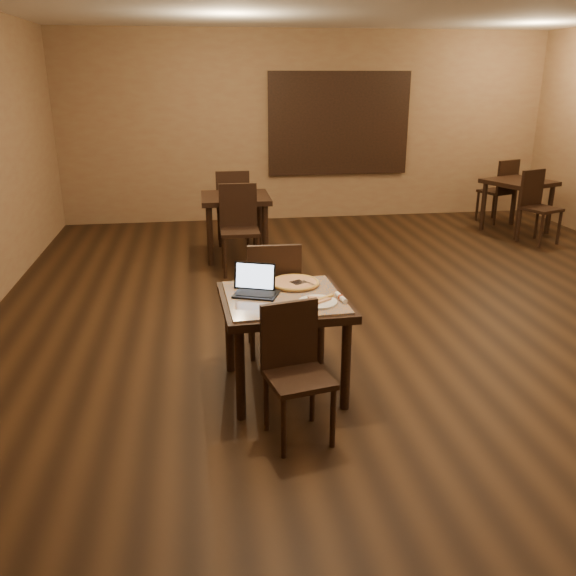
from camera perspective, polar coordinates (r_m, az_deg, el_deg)
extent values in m
plane|color=black|center=(5.89, 10.42, -4.10)|extent=(10.00, 10.00, 0.00)
cube|color=olive|center=(10.30, 1.93, 14.81)|extent=(8.00, 0.02, 3.00)
cube|color=#245F84|center=(10.37, 4.78, 15.07)|extent=(2.20, 0.04, 1.50)
cube|color=black|center=(10.34, 4.81, 15.05)|extent=(2.34, 0.02, 1.64)
cylinder|color=black|center=(4.28, -4.50, -7.98)|extent=(0.07, 0.07, 0.71)
cylinder|color=black|center=(4.96, -5.51, -4.00)|extent=(0.07, 0.07, 0.71)
cylinder|color=black|center=(4.41, 5.43, -7.11)|extent=(0.07, 0.07, 0.71)
cylinder|color=black|center=(5.08, 3.07, -3.37)|extent=(0.07, 0.07, 0.71)
cube|color=black|center=(4.52, -0.39, -1.29)|extent=(0.96, 0.96, 0.06)
cube|color=#165092|center=(4.51, -0.39, -0.87)|extent=(0.88, 0.88, 0.02)
cylinder|color=black|center=(3.93, -0.41, -12.98)|extent=(0.04, 0.04, 0.43)
cylinder|color=black|center=(4.20, -2.05, -10.66)|extent=(0.04, 0.04, 0.43)
cylinder|color=black|center=(4.04, 4.22, -12.04)|extent=(0.04, 0.04, 0.43)
cylinder|color=black|center=(4.31, 2.30, -9.85)|extent=(0.04, 0.04, 0.43)
cube|color=black|center=(4.00, 1.03, -8.50)|extent=(0.47, 0.47, 0.04)
cube|color=black|center=(4.05, 0.11, -4.31)|extent=(0.40, 0.12, 0.45)
cylinder|color=black|center=(5.54, 0.36, -2.69)|extent=(0.04, 0.04, 0.47)
cylinder|color=black|center=(5.19, 0.84, -4.24)|extent=(0.04, 0.04, 0.47)
cylinder|color=black|center=(5.51, -3.55, -2.84)|extent=(0.04, 0.04, 0.47)
cylinder|color=black|center=(5.16, -3.34, -4.42)|extent=(0.04, 0.04, 0.47)
cube|color=black|center=(5.25, -1.45, -0.94)|extent=(0.46, 0.46, 0.04)
cube|color=black|center=(4.97, -1.28, 1.22)|extent=(0.44, 0.06, 0.50)
cube|color=black|center=(4.53, -2.98, -0.59)|extent=(0.38, 0.32, 0.02)
cube|color=black|center=(4.60, -3.14, 1.10)|extent=(0.31, 0.16, 0.21)
cube|color=silver|center=(4.59, -3.13, 1.12)|extent=(0.28, 0.14, 0.18)
cylinder|color=white|center=(4.37, 2.80, -1.33)|extent=(0.28, 0.28, 0.02)
cylinder|color=silver|center=(4.75, 0.64, 0.32)|extent=(0.33, 0.33, 0.01)
cylinder|color=beige|center=(4.74, 0.64, 0.48)|extent=(0.37, 0.37, 0.02)
torus|color=#C18E3E|center=(4.74, 0.64, 0.53)|extent=(0.38, 0.38, 0.02)
cube|color=silver|center=(4.72, 0.92, 0.52)|extent=(0.20, 0.26, 0.01)
cylinder|color=white|center=(4.44, 4.98, -0.90)|extent=(0.06, 0.18, 0.04)
cylinder|color=#A63414|center=(4.44, 4.98, -0.90)|extent=(0.04, 0.04, 0.04)
cylinder|color=black|center=(9.62, 20.79, 6.48)|extent=(0.07, 0.07, 0.76)
cylinder|color=black|center=(10.05, 17.82, 7.33)|extent=(0.07, 0.07, 0.76)
cylinder|color=black|center=(10.14, 23.28, 6.79)|extent=(0.07, 0.07, 0.76)
cylinder|color=black|center=(10.56, 20.36, 7.59)|extent=(0.07, 0.07, 0.76)
cube|color=black|center=(10.02, 20.83, 9.23)|extent=(1.11, 1.11, 0.06)
cylinder|color=black|center=(9.27, 22.59, 4.93)|extent=(0.04, 0.04, 0.48)
cylinder|color=black|center=(9.50, 20.79, 5.47)|extent=(0.04, 0.04, 0.48)
cylinder|color=black|center=(9.57, 24.02, 5.15)|extent=(0.04, 0.04, 0.48)
cylinder|color=black|center=(9.79, 22.24, 5.68)|extent=(0.04, 0.04, 0.48)
cube|color=black|center=(9.47, 22.61, 6.84)|extent=(0.58, 0.58, 0.04)
cube|color=black|center=(9.55, 21.87, 8.72)|extent=(0.43, 0.20, 0.51)
cylinder|color=black|center=(10.98, 18.68, 7.45)|extent=(0.04, 0.04, 0.48)
cylinder|color=black|center=(10.73, 20.19, 7.03)|extent=(0.04, 0.04, 0.48)
cylinder|color=black|center=(10.70, 17.29, 7.30)|extent=(0.04, 0.04, 0.48)
cylinder|color=black|center=(10.45, 18.82, 6.87)|extent=(0.04, 0.04, 0.48)
cube|color=black|center=(10.66, 18.90, 8.53)|extent=(0.58, 0.58, 0.04)
cube|color=black|center=(10.49, 19.89, 9.80)|extent=(0.43, 0.20, 0.51)
cylinder|color=black|center=(7.79, -7.31, 4.89)|extent=(0.08, 0.08, 0.78)
cylinder|color=black|center=(8.47, -7.40, 6.07)|extent=(0.08, 0.08, 0.78)
cylinder|color=black|center=(7.83, -2.14, 5.11)|extent=(0.08, 0.08, 0.78)
cylinder|color=black|center=(8.51, -2.64, 6.26)|extent=(0.08, 0.08, 0.78)
cube|color=black|center=(8.06, -4.95, 8.39)|extent=(0.88, 0.88, 0.07)
cylinder|color=black|center=(7.29, -5.93, 2.78)|extent=(0.04, 0.04, 0.49)
cylinder|color=black|center=(7.67, -6.06, 3.61)|extent=(0.04, 0.04, 0.49)
cylinder|color=black|center=(7.31, -2.83, 2.91)|extent=(0.04, 0.04, 0.49)
cylinder|color=black|center=(7.69, -3.11, 3.74)|extent=(0.04, 0.04, 0.49)
cube|color=black|center=(7.42, -4.54, 5.27)|extent=(0.46, 0.46, 0.04)
cube|color=black|center=(7.56, -4.70, 7.75)|extent=(0.46, 0.05, 0.53)
cylinder|color=black|center=(9.07, -3.97, 6.14)|extent=(0.04, 0.04, 0.49)
cylinder|color=black|center=(8.69, -3.77, 5.55)|extent=(0.04, 0.04, 0.49)
cylinder|color=black|center=(9.05, -6.48, 6.03)|extent=(0.04, 0.04, 0.49)
cylinder|color=black|center=(8.67, -6.39, 5.44)|extent=(0.04, 0.04, 0.49)
cube|color=black|center=(8.81, -5.20, 7.50)|extent=(0.46, 0.46, 0.04)
cube|color=black|center=(8.55, -5.18, 9.09)|extent=(0.46, 0.05, 0.53)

